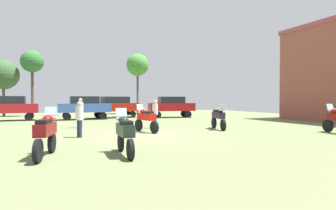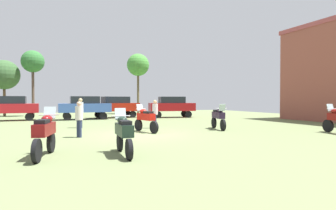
# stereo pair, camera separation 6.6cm
# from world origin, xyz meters

# --- Properties ---
(ground_plane) EXTENTS (44.00, 52.00, 0.02)m
(ground_plane) POSITION_xyz_m (0.00, 0.00, 0.01)
(ground_plane) COLOR #68754A
(motorcycle_4) EXTENTS (0.76, 2.12, 1.48)m
(motorcycle_4) POSITION_xyz_m (4.92, 0.28, 0.74)
(motorcycle_4) COLOR black
(motorcycle_4) RESTS_ON ground
(motorcycle_7) EXTENTS (0.76, 2.14, 1.50)m
(motorcycle_7) POSITION_xyz_m (-4.20, -4.11, 0.75)
(motorcycle_7) COLOR black
(motorcycle_7) RESTS_ON ground
(motorcycle_8) EXTENTS (0.77, 2.07, 1.47)m
(motorcycle_8) POSITION_xyz_m (0.63, 0.70, 0.74)
(motorcycle_8) COLOR black
(motorcycle_8) RESTS_ON ground
(motorcycle_9) EXTENTS (0.62, 2.09, 1.44)m
(motorcycle_9) POSITION_xyz_m (-1.94, -4.74, 0.73)
(motorcycle_9) COLOR black
(motorcycle_9) RESTS_ON ground
(car_2) EXTENTS (4.57, 2.61, 2.00)m
(car_2) POSITION_xyz_m (6.77, 10.98, 1.19)
(car_2) COLOR black
(car_2) RESTS_ON ground
(car_3) EXTENTS (4.47, 2.26, 2.00)m
(car_3) POSITION_xyz_m (1.71, 12.70, 1.19)
(car_3) COLOR black
(car_3) RESTS_ON ground
(car_5) EXTENTS (4.31, 1.83, 2.00)m
(car_5) POSITION_xyz_m (-7.01, 12.51, 1.19)
(car_5) COLOR black
(car_5) RESTS_ON ground
(car_6) EXTENTS (4.33, 1.87, 2.00)m
(car_6) POSITION_xyz_m (-1.23, 11.55, 1.19)
(car_6) COLOR black
(car_6) RESTS_ON ground
(person_1) EXTENTS (0.40, 0.40, 1.70)m
(person_1) POSITION_xyz_m (1.78, 2.33, 1.01)
(person_1) COLOR #242C4B
(person_1) RESTS_ON ground
(person_2) EXTENTS (0.45, 0.45, 1.64)m
(person_2) POSITION_xyz_m (-2.82, -0.04, 0.97)
(person_2) COLOR #283050
(person_2) RESTS_ON ground
(person_3) EXTENTS (0.42, 0.42, 1.80)m
(person_3) POSITION_xyz_m (-2.31, 4.35, 1.08)
(person_3) COLOR #283643
(person_3) RESTS_ON ground
(tree_1) EXTENTS (2.69, 2.69, 7.27)m
(tree_1) POSITION_xyz_m (5.87, 18.91, 5.88)
(tree_1) COLOR brown
(tree_1) RESTS_ON ground
(tree_2) EXTENTS (2.26, 2.26, 6.78)m
(tree_2) POSITION_xyz_m (-5.57, 18.48, 5.58)
(tree_2) COLOR brown
(tree_2) RESTS_ON ground
(tree_4) EXTENTS (2.99, 2.99, 5.75)m
(tree_4) POSITION_xyz_m (-8.25, 19.24, 4.25)
(tree_4) COLOR brown
(tree_4) RESTS_ON ground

